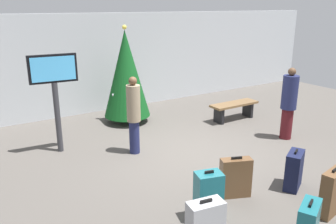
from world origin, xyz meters
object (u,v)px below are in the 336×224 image
at_px(suitcase_0, 332,193).
at_px(suitcase_4, 294,170).
at_px(holiday_tree, 126,74).
at_px(flight_info_kiosk, 54,84).
at_px(suitcase_1, 308,224).
at_px(suitcase_3, 235,178).
at_px(waiting_bench, 234,107).
at_px(traveller_0, 289,102).
at_px(traveller_1, 134,113).
at_px(suitcase_2, 208,196).

relative_size(suitcase_0, suitcase_4, 1.09).
distance_m(holiday_tree, flight_info_kiosk, 2.36).
xyz_separation_m(suitcase_1, suitcase_3, (0.03, 1.43, 0.04)).
xyz_separation_m(holiday_tree, flight_info_kiosk, (-2.12, -1.03, 0.18)).
bearing_deg(suitcase_4, waiting_bench, 63.28).
distance_m(suitcase_3, suitcase_4, 1.10).
xyz_separation_m(traveller_0, traveller_1, (-3.45, 1.15, -0.01)).
bearing_deg(flight_info_kiosk, suitcase_3, -60.55).
bearing_deg(holiday_tree, suitcase_4, -79.72).
height_order(traveller_0, suitcase_0, traveller_0).
height_order(holiday_tree, flight_info_kiosk, holiday_tree).
distance_m(holiday_tree, suitcase_3, 4.57).
bearing_deg(suitcase_4, holiday_tree, 100.28).
bearing_deg(suitcase_1, waiting_bench, 58.12).
height_order(traveller_1, suitcase_0, traveller_1).
bearing_deg(holiday_tree, flight_info_kiosk, -153.99).
xyz_separation_m(holiday_tree, traveller_0, (2.66, -3.13, -0.43)).
relative_size(holiday_tree, suitcase_4, 3.69).
xyz_separation_m(traveller_0, suitcase_2, (-3.63, -1.60, -0.52)).
distance_m(flight_info_kiosk, suitcase_0, 5.50).
distance_m(suitcase_1, suitcase_3, 1.43).
bearing_deg(suitcase_3, suitcase_1, -91.24).
xyz_separation_m(flight_info_kiosk, suitcase_0, (2.80, -4.59, -1.14)).
bearing_deg(holiday_tree, suitcase_2, -101.59).
bearing_deg(suitcase_1, traveller_1, 98.34).
distance_m(suitcase_1, suitcase_2, 1.38).
bearing_deg(flight_info_kiosk, waiting_bench, -4.72).
height_order(traveller_0, suitcase_1, traveller_0).
xyz_separation_m(suitcase_2, suitcase_4, (1.84, -0.05, -0.05)).
bearing_deg(traveller_1, flight_info_kiosk, 144.63).
bearing_deg(waiting_bench, suitcase_3, -132.10).
bearing_deg(suitcase_2, traveller_1, 86.17).
relative_size(suitcase_1, suitcase_3, 0.89).
xyz_separation_m(suitcase_0, suitcase_4, (0.19, 0.84, -0.03)).
bearing_deg(traveller_1, traveller_0, -18.51).
distance_m(traveller_0, suitcase_2, 4.00).
bearing_deg(flight_info_kiosk, holiday_tree, 26.01).
distance_m(traveller_0, suitcase_4, 2.51).
height_order(suitcase_3, suitcase_4, suitcase_3).
bearing_deg(suitcase_4, suitcase_1, -134.61).
height_order(suitcase_0, suitcase_3, suitcase_0).
distance_m(flight_info_kiosk, suitcase_4, 4.94).
bearing_deg(holiday_tree, waiting_bench, -28.97).
bearing_deg(flight_info_kiosk, suitcase_2, -72.78).
relative_size(flight_info_kiosk, suitcase_2, 2.66).
bearing_deg(traveller_0, suitcase_0, -128.44).
height_order(holiday_tree, traveller_1, holiday_tree).
distance_m(waiting_bench, suitcase_1, 5.26).
distance_m(holiday_tree, suitcase_2, 4.93).
relative_size(traveller_0, suitcase_4, 2.43).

